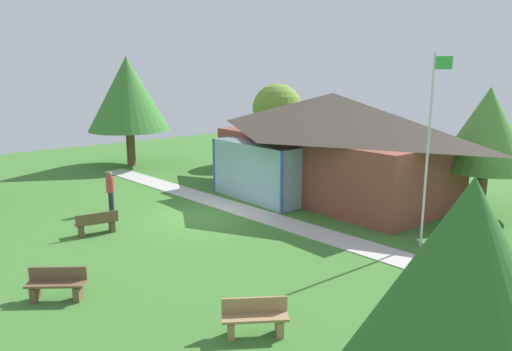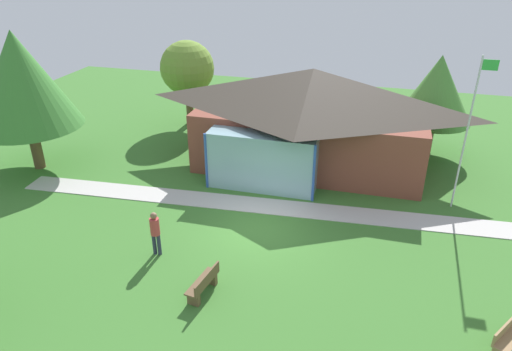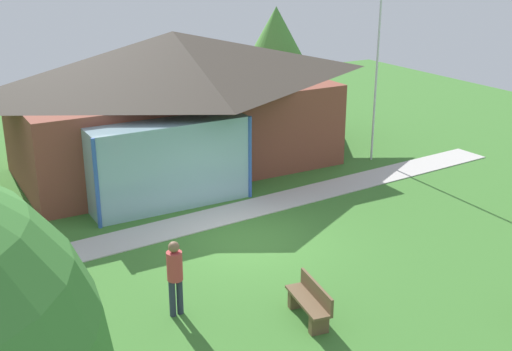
# 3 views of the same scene
# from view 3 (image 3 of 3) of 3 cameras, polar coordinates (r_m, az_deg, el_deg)

# --- Properties ---
(ground_plane) EXTENTS (44.00, 44.00, 0.00)m
(ground_plane) POSITION_cam_3_polar(r_m,az_deg,el_deg) (17.80, -0.80, -5.66)
(ground_plane) COLOR #3D752D
(pavilion) EXTENTS (11.87, 7.22, 4.86)m
(pavilion) POSITION_cam_3_polar(r_m,az_deg,el_deg) (22.92, -7.14, 6.63)
(pavilion) COLOR brown
(pavilion) RESTS_ON ground_plane
(footpath) EXTENTS (22.80, 2.83, 0.03)m
(footpath) POSITION_cam_3_polar(r_m,az_deg,el_deg) (19.26, -3.38, -3.64)
(footpath) COLOR #BCB7B2
(footpath) RESTS_ON ground_plane
(flagpole) EXTENTS (0.64, 0.08, 6.45)m
(flagpole) POSITION_cam_3_polar(r_m,az_deg,el_deg) (23.95, 10.65, 9.45)
(flagpole) COLOR silver
(flagpole) RESTS_ON ground_plane
(bench_front_center) EXTENTS (0.68, 1.55, 0.84)m
(bench_front_center) POSITION_cam_3_polar(r_m,az_deg,el_deg) (14.13, 4.78, -11.07)
(bench_front_center) COLOR brown
(bench_front_center) RESTS_ON ground_plane
(visitor_strolling_lawn) EXTENTS (0.34, 0.34, 1.74)m
(visitor_strolling_lawn) POSITION_cam_3_polar(r_m,az_deg,el_deg) (14.05, -7.14, -8.46)
(visitor_strolling_lawn) COLOR #2D3347
(visitor_strolling_lawn) RESTS_ON ground_plane
(tree_behind_pavilion_right) EXTENTS (3.80, 3.80, 5.23)m
(tree_behind_pavilion_right) POSITION_cam_3_polar(r_m,az_deg,el_deg) (28.10, 1.76, 11.15)
(tree_behind_pavilion_right) COLOR brown
(tree_behind_pavilion_right) RESTS_ON ground_plane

